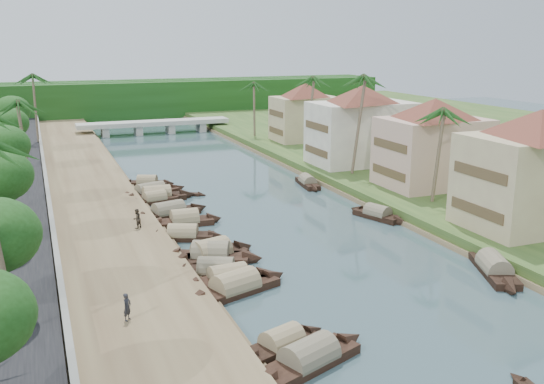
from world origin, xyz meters
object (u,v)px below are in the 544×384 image
object	(u,v)px
bridge	(154,124)
person_near	(127,307)
building_near	(536,168)
sampan_1	(282,344)
sampan_0	(309,359)

from	to	relation	value
bridge	person_near	xyz separation A→B (m)	(-16.71, -79.05, -0.07)
building_near	person_near	world-z (taller)	building_near
building_near	sampan_1	xyz separation A→B (m)	(-27.98, -10.48, -5.97)
bridge	sampan_1	xyz separation A→B (m)	(-8.99, -84.48, -1.31)
building_near	sampan_1	world-z (taller)	building_near
sampan_0	sampan_1	xyz separation A→B (m)	(-0.70, 2.10, -0.01)
building_near	person_near	distance (m)	36.37
bridge	building_near	xyz separation A→B (m)	(18.99, -74.00, 4.66)
bridge	sampan_0	xyz separation A→B (m)	(-8.29, -86.58, -1.30)
building_near	sampan_1	bearing A→B (deg)	-159.47
sampan_0	bridge	bearing A→B (deg)	63.25
building_near	sampan_0	world-z (taller)	building_near
sampan_1	bridge	bearing A→B (deg)	64.43
building_near	sampan_1	distance (m)	30.47
sampan_0	person_near	distance (m)	11.37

